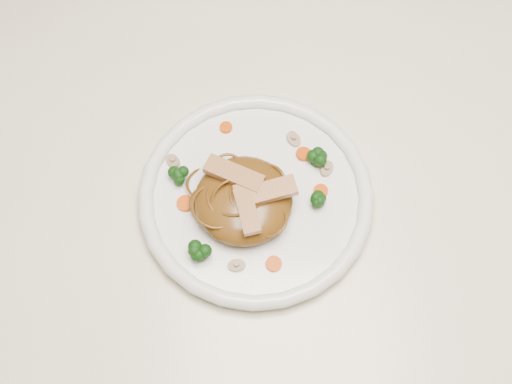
{
  "coord_description": "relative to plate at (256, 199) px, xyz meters",
  "views": [
    {
      "loc": [
        -0.08,
        -0.34,
        1.58
      ],
      "look_at": [
        -0.09,
        0.04,
        0.78
      ],
      "focal_mm": 48.32,
      "sensor_mm": 36.0,
      "label": 1
    }
  ],
  "objects": [
    {
      "name": "broccoli_0",
      "position": [
        0.08,
        0.05,
        0.02
      ],
      "size": [
        0.03,
        0.03,
        0.03
      ],
      "primitive_type": null,
      "rotation": [
        0.0,
        0.0,
        -0.21
      ],
      "color": "#0E3D0C",
      "rests_on": "plate"
    },
    {
      "name": "chicken_c",
      "position": [
        -0.01,
        -0.04,
        0.05
      ],
      "size": [
        0.04,
        0.07,
        0.01
      ],
      "primitive_type": "cube",
      "rotation": [
        0.0,
        0.0,
        4.96
      ],
      "color": "tan",
      "rests_on": "noodle_mound"
    },
    {
      "name": "mushroom_3",
      "position": [
        0.05,
        0.09,
        0.01
      ],
      "size": [
        0.03,
        0.03,
        0.01
      ],
      "primitive_type": "cylinder",
      "rotation": [
        0.0,
        0.0,
        2.13
      ],
      "color": "tan",
      "rests_on": "plate"
    },
    {
      "name": "noodle_mound",
      "position": [
        -0.02,
        -0.01,
        0.03
      ],
      "size": [
        0.16,
        0.16,
        0.04
      ],
      "primitive_type": "ellipsoid",
      "rotation": [
        0.0,
        0.0,
        0.31
      ],
      "color": "brown",
      "rests_on": "plate"
    },
    {
      "name": "carrot_1",
      "position": [
        -0.09,
        -0.01,
        0.01
      ],
      "size": [
        0.03,
        0.03,
        0.0
      ],
      "primitive_type": "cylinder",
      "rotation": [
        0.0,
        0.0,
        0.25
      ],
      "color": "#CD4707",
      "rests_on": "plate"
    },
    {
      "name": "chicken_a",
      "position": [
        0.01,
        -0.01,
        0.05
      ],
      "size": [
        0.08,
        0.05,
        0.01
      ],
      "primitive_type": "cube",
      "rotation": [
        0.0,
        0.0,
        0.28
      ],
      "color": "tan",
      "rests_on": "noodle_mound"
    },
    {
      "name": "carrot_2",
      "position": [
        0.08,
        0.01,
        0.01
      ],
      "size": [
        0.02,
        0.02,
        0.0
      ],
      "primitive_type": "cylinder",
      "rotation": [
        0.0,
        0.0,
        0.26
      ],
      "color": "#CD4707",
      "rests_on": "plate"
    },
    {
      "name": "mushroom_0",
      "position": [
        -0.02,
        -0.1,
        0.01
      ],
      "size": [
        0.02,
        0.02,
        0.01
      ],
      "primitive_type": "cylinder",
      "rotation": [
        0.0,
        0.0,
        0.08
      ],
      "color": "tan",
      "rests_on": "plate"
    },
    {
      "name": "plate",
      "position": [
        0.0,
        0.0,
        0.0
      ],
      "size": [
        0.31,
        0.31,
        0.02
      ],
      "primitive_type": "cylinder",
      "rotation": [
        0.0,
        0.0,
        0.02
      ],
      "color": "white",
      "rests_on": "table"
    },
    {
      "name": "broccoli_2",
      "position": [
        -0.07,
        -0.09,
        0.02
      ],
      "size": [
        0.04,
        0.04,
        0.03
      ],
      "primitive_type": null,
      "rotation": [
        0.0,
        0.0,
        -0.27
      ],
      "color": "#0E3D0C",
      "rests_on": "plate"
    },
    {
      "name": "carrot_4",
      "position": [
        0.02,
        -0.09,
        0.01
      ],
      "size": [
        0.03,
        0.03,
        0.0
      ],
      "primitive_type": "cylinder",
      "rotation": [
        0.0,
        0.0,
        -0.32
      ],
      "color": "#CD4707",
      "rests_on": "plate"
    },
    {
      "name": "broccoli_1",
      "position": [
        -0.1,
        0.02,
        0.02
      ],
      "size": [
        0.03,
        0.03,
        0.03
      ],
      "primitive_type": null,
      "rotation": [
        0.0,
        0.0,
        0.34
      ],
      "color": "#0E3D0C",
      "rests_on": "plate"
    },
    {
      "name": "ground",
      "position": [
        0.09,
        -0.04,
        -0.76
      ],
      "size": [
        4.0,
        4.0,
        0.0
      ],
      "primitive_type": "plane",
      "color": "#58331E",
      "rests_on": "ground"
    },
    {
      "name": "chicken_b",
      "position": [
        -0.03,
        0.01,
        0.05
      ],
      "size": [
        0.08,
        0.05,
        0.01
      ],
      "primitive_type": "cube",
      "rotation": [
        0.0,
        0.0,
        2.71
      ],
      "color": "tan",
      "rests_on": "noodle_mound"
    },
    {
      "name": "carrot_0",
      "position": [
        0.06,
        0.06,
        0.01
      ],
      "size": [
        0.03,
        0.03,
        0.0
      ],
      "primitive_type": "cylinder",
      "rotation": [
        0.0,
        0.0,
        0.2
      ],
      "color": "#CD4707",
      "rests_on": "plate"
    },
    {
      "name": "table",
      "position": [
        0.09,
        -0.04,
        -0.11
      ],
      "size": [
        1.2,
        0.8,
        0.75
      ],
      "color": "#F4EACE",
      "rests_on": "ground"
    },
    {
      "name": "mushroom_1",
      "position": [
        0.09,
        0.04,
        0.01
      ],
      "size": [
        0.03,
        0.03,
        0.01
      ],
      "primitive_type": "cylinder",
      "rotation": [
        0.0,
        0.0,
        1.15
      ],
      "color": "tan",
      "rests_on": "plate"
    },
    {
      "name": "mushroom_2",
      "position": [
        -0.11,
        0.05,
        0.01
      ],
      "size": [
        0.03,
        0.03,
        0.01
      ],
      "primitive_type": "cylinder",
      "rotation": [
        0.0,
        0.0,
        -0.92
      ],
      "color": "tan",
      "rests_on": "plate"
    },
    {
      "name": "broccoli_3",
      "position": [
        0.08,
        -0.01,
        0.02
      ],
      "size": [
        0.03,
        0.03,
        0.03
      ],
      "primitive_type": null,
      "rotation": [
        0.0,
        0.0,
        -0.02
      ],
      "color": "#0E3D0C",
      "rests_on": "plate"
    },
    {
      "name": "carrot_3",
      "position": [
        -0.04,
        0.1,
        0.01
      ],
      "size": [
        0.02,
        0.02,
        0.0
      ],
      "primitive_type": "cylinder",
      "rotation": [
        0.0,
        0.0,
        0.42
      ],
      "color": "#CD4707",
      "rests_on": "plate"
    }
  ]
}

